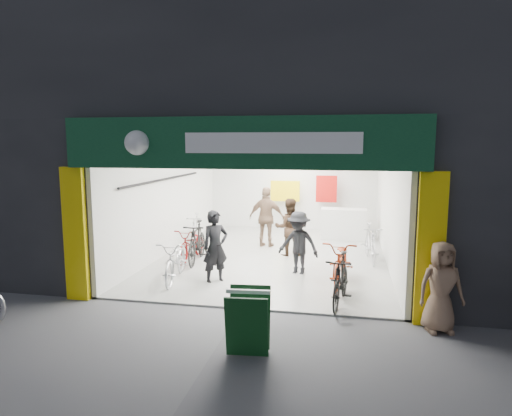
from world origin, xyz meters
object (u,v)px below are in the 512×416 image
(bike_left_front, at_px, (176,260))
(bike_right_front, at_px, (341,280))
(pedestrian_near, at_px, (441,287))
(sandwich_board, at_px, (248,320))

(bike_left_front, relative_size, bike_right_front, 1.10)
(bike_left_front, xyz_separation_m, pedestrian_near, (5.20, -1.74, 0.28))
(sandwich_board, bearing_deg, pedestrian_near, 20.82)
(bike_right_front, xyz_separation_m, pedestrian_near, (1.60, -0.90, 0.26))
(bike_left_front, relative_size, pedestrian_near, 1.20)
(pedestrian_near, relative_size, sandwich_board, 1.59)
(bike_left_front, relative_size, sandwich_board, 1.90)
(pedestrian_near, distance_m, sandwich_board, 3.21)
(bike_right_front, bearing_deg, pedestrian_near, -21.37)
(bike_left_front, bearing_deg, sandwich_board, -62.32)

